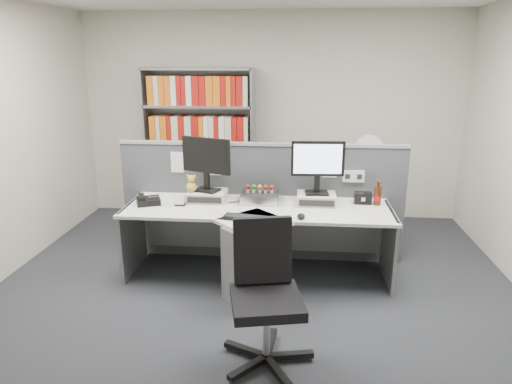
# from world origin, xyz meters

# --- Properties ---
(ground) EXTENTS (5.50, 5.50, 0.00)m
(ground) POSITION_xyz_m (0.00, 0.00, 0.00)
(ground) COLOR #32343B
(ground) RESTS_ON ground
(room_shell) EXTENTS (5.04, 5.54, 2.72)m
(room_shell) POSITION_xyz_m (0.00, 0.00, 1.79)
(room_shell) COLOR beige
(room_shell) RESTS_ON ground
(partition) EXTENTS (3.00, 0.08, 1.27)m
(partition) POSITION_xyz_m (0.00, 1.25, 0.65)
(partition) COLOR #484C52
(partition) RESTS_ON ground
(desk) EXTENTS (2.60, 1.20, 0.72)m
(desk) POSITION_xyz_m (0.00, 0.60, 0.46)
(desk) COLOR silver
(desk) RESTS_ON ground
(monitor_riser_left) EXTENTS (0.38, 0.31, 0.10)m
(monitor_riser_left) POSITION_xyz_m (-0.53, 0.98, 0.77)
(monitor_riser_left) COLOR beige
(monitor_riser_left) RESTS_ON desk
(monitor_riser_right) EXTENTS (0.38, 0.31, 0.10)m
(monitor_riser_right) POSITION_xyz_m (0.57, 0.98, 0.77)
(monitor_riser_right) COLOR beige
(monitor_riser_right) RESTS_ON desk
(monitor_left) EXTENTS (0.51, 0.24, 0.54)m
(monitor_left) POSITION_xyz_m (-0.53, 0.98, 1.14)
(monitor_left) COLOR black
(monitor_left) RESTS_ON monitor_riser_left
(monitor_right) EXTENTS (0.52, 0.18, 0.53)m
(monitor_right) POSITION_xyz_m (0.57, 0.98, 1.13)
(monitor_right) COLOR black
(monitor_right) RESTS_ON monitor_riser_right
(desktop_pc) EXTENTS (0.37, 0.33, 0.10)m
(desktop_pc) POSITION_xyz_m (0.01, 0.99, 0.77)
(desktop_pc) COLOR black
(desktop_pc) RESTS_ON desk
(figurines) EXTENTS (0.29, 0.05, 0.09)m
(figurines) POSITION_xyz_m (0.01, 0.97, 0.87)
(figurines) COLOR beige
(figurines) RESTS_ON desktop_pc
(keyboard) EXTENTS (0.44, 0.23, 0.03)m
(keyboard) POSITION_xyz_m (-0.07, 0.45, 0.73)
(keyboard) COLOR black
(keyboard) RESTS_ON desk
(mouse) EXTENTS (0.07, 0.12, 0.04)m
(mouse) POSITION_xyz_m (0.42, 0.52, 0.74)
(mouse) COLOR black
(mouse) RESTS_ON desk
(desk_phone) EXTENTS (0.29, 0.28, 0.10)m
(desk_phone) POSITION_xyz_m (-1.09, 0.81, 0.76)
(desk_phone) COLOR black
(desk_phone) RESTS_ON desk
(desk_calendar) EXTENTS (0.10, 0.08, 0.12)m
(desk_calendar) POSITION_xyz_m (-0.76, 0.79, 0.77)
(desk_calendar) COLOR black
(desk_calendar) RESTS_ON desk
(plush_toy) EXTENTS (0.10, 0.10, 0.18)m
(plush_toy) POSITION_xyz_m (-0.68, 0.93, 0.89)
(plush_toy) COLOR gold
(plush_toy) RESTS_ON monitor_riser_left
(speaker) EXTENTS (0.17, 0.10, 0.11)m
(speaker) POSITION_xyz_m (1.03, 1.02, 0.78)
(speaker) COLOR black
(speaker) RESTS_ON desk
(cola_bottle) EXTENTS (0.08, 0.08, 0.25)m
(cola_bottle) POSITION_xyz_m (1.17, 0.99, 0.81)
(cola_bottle) COLOR #3F190A
(cola_bottle) RESTS_ON desk
(shelving_unit) EXTENTS (1.41, 0.40, 2.00)m
(shelving_unit) POSITION_xyz_m (-0.90, 2.44, 0.98)
(shelving_unit) COLOR gray
(shelving_unit) RESTS_ON ground
(filing_cabinet) EXTENTS (0.45, 0.61, 0.70)m
(filing_cabinet) POSITION_xyz_m (1.20, 1.99, 0.35)
(filing_cabinet) COLOR gray
(filing_cabinet) RESTS_ON ground
(desk_fan) EXTENTS (0.33, 0.20, 0.56)m
(desk_fan) POSITION_xyz_m (1.20, 1.99, 1.05)
(desk_fan) COLOR white
(desk_fan) RESTS_ON filing_cabinet
(office_chair) EXTENTS (0.67, 0.66, 1.02)m
(office_chair) POSITION_xyz_m (0.17, -0.52, 0.54)
(office_chair) COLOR silver
(office_chair) RESTS_ON ground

